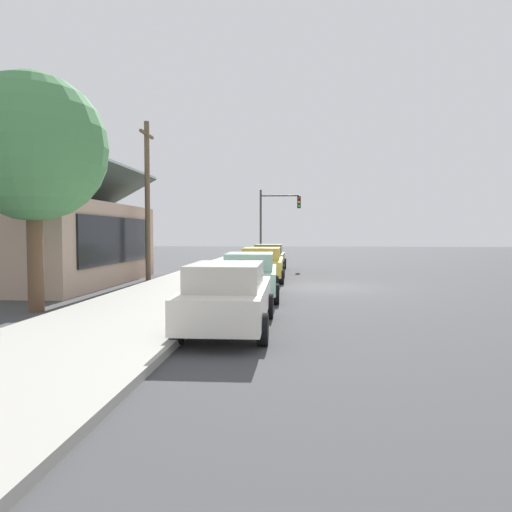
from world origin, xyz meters
name	(u,v)px	position (x,y,z in m)	size (l,w,h in m)	color
ground_plane	(324,287)	(0.00, 0.00, 0.00)	(120.00, 120.00, 0.00)	#424244
sidewalk_curb	(192,284)	(0.00, 5.60, 0.08)	(60.00, 4.20, 0.16)	#A3A099
car_ivory	(228,296)	(-9.08, 2.73, 0.82)	(4.91, 2.02, 1.59)	silver
car_seafoam	(250,275)	(-3.64, 2.75, 0.81)	(4.68, 2.12, 1.59)	#9ED1BC
car_mustard	(262,264)	(2.31, 2.76, 0.82)	(4.88, 2.13, 1.59)	gold
car_olive	(269,257)	(8.59, 2.81, 0.81)	(4.35, 2.00, 1.59)	olive
storefront_building	(51,241)	(0.21, 11.98, 1.92)	(10.62, 6.48, 5.32)	tan
shade_tree	(33,149)	(-6.90, 8.64, 4.66)	(4.18, 4.18, 6.77)	brown
traffic_light_main	(276,215)	(12.40, 2.54, 3.49)	(0.37, 2.79, 5.20)	#383833
utility_pole_wooden	(147,198)	(2.08, 8.20, 3.93)	(1.80, 0.24, 7.50)	brown
fire_hydrant_red	(229,272)	(1.31, 4.20, 0.50)	(0.22, 0.22, 0.71)	red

